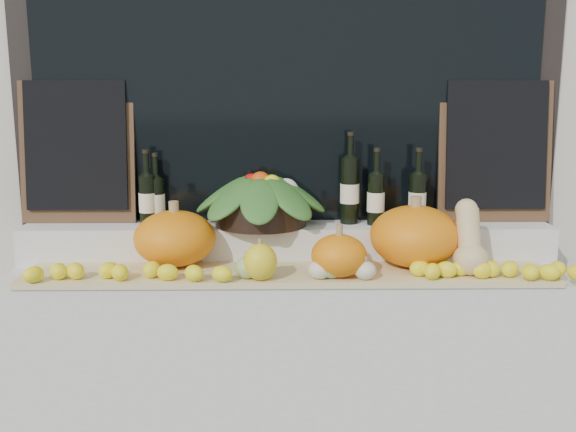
{
  "coord_description": "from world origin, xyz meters",
  "views": [
    {
      "loc": [
        -0.03,
        -1.08,
        1.62
      ],
      "look_at": [
        0.0,
        1.45,
        1.12
      ],
      "focal_mm": 40.0,
      "sensor_mm": 36.0,
      "label": 1
    }
  ],
  "objects_px": {
    "produce_bowl": "(261,198)",
    "pumpkin_left": "(175,238)",
    "butternut_squash": "(469,242)",
    "pumpkin_right": "(415,236)",
    "wine_bottle_tall": "(350,190)"
  },
  "relations": [
    {
      "from": "produce_bowl",
      "to": "pumpkin_left",
      "type": "bearing_deg",
      "value": -154.43
    },
    {
      "from": "pumpkin_left",
      "to": "butternut_squash",
      "type": "height_order",
      "value": "butternut_squash"
    },
    {
      "from": "pumpkin_right",
      "to": "butternut_squash",
      "type": "distance_m",
      "value": 0.22
    },
    {
      "from": "pumpkin_right",
      "to": "wine_bottle_tall",
      "type": "relative_size",
      "value": 0.92
    },
    {
      "from": "pumpkin_left",
      "to": "produce_bowl",
      "type": "height_order",
      "value": "produce_bowl"
    },
    {
      "from": "produce_bowl",
      "to": "wine_bottle_tall",
      "type": "relative_size",
      "value": 1.51
    },
    {
      "from": "butternut_squash",
      "to": "wine_bottle_tall",
      "type": "distance_m",
      "value": 0.57
    },
    {
      "from": "pumpkin_left",
      "to": "produce_bowl",
      "type": "xyz_separation_m",
      "value": [
        0.35,
        0.17,
        0.14
      ]
    },
    {
      "from": "pumpkin_left",
      "to": "wine_bottle_tall",
      "type": "height_order",
      "value": "wine_bottle_tall"
    },
    {
      "from": "butternut_squash",
      "to": "produce_bowl",
      "type": "relative_size",
      "value": 0.48
    },
    {
      "from": "pumpkin_left",
      "to": "produce_bowl",
      "type": "bearing_deg",
      "value": 25.57
    },
    {
      "from": "pumpkin_right",
      "to": "produce_bowl",
      "type": "height_order",
      "value": "produce_bowl"
    },
    {
      "from": "butternut_squash",
      "to": "produce_bowl",
      "type": "distance_m",
      "value": 0.89
    },
    {
      "from": "pumpkin_left",
      "to": "pumpkin_right",
      "type": "distance_m",
      "value": 0.98
    },
    {
      "from": "pumpkin_right",
      "to": "produce_bowl",
      "type": "distance_m",
      "value": 0.67
    }
  ]
}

